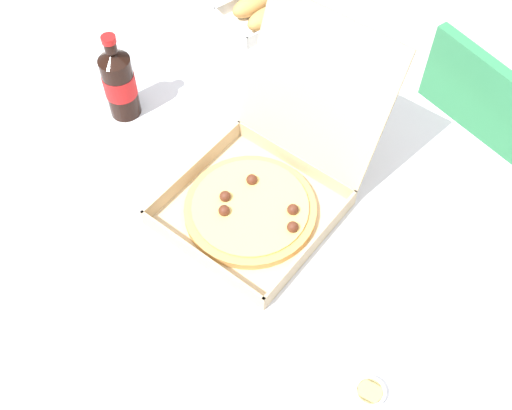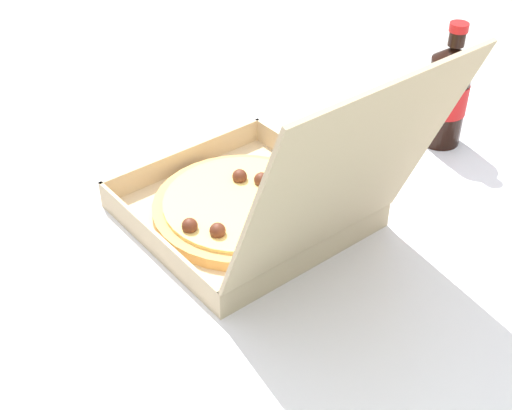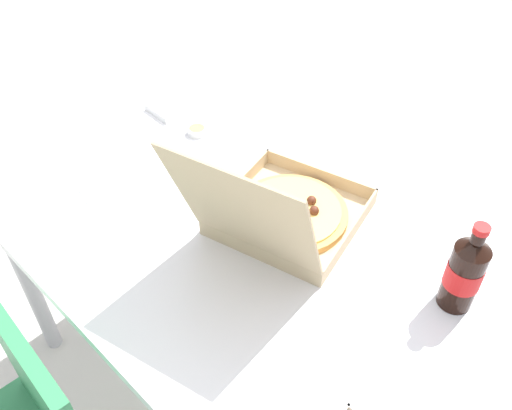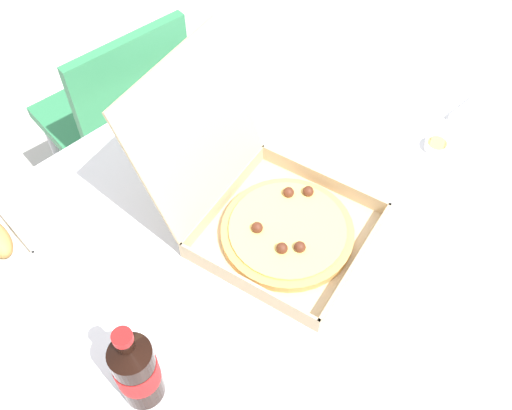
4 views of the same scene
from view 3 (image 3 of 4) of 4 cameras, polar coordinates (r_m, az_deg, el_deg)
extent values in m
plane|color=beige|center=(1.91, 0.12, -18.26)|extent=(10.00, 10.00, 0.00)
cube|color=white|center=(1.33, 0.16, -3.23)|extent=(1.39, 0.90, 0.03)
cylinder|color=#B7B7BC|center=(2.10, -4.70, 3.81)|extent=(0.05, 0.05, 0.70)
cylinder|color=#B7B7BC|center=(1.85, -22.58, -7.05)|extent=(0.05, 0.05, 0.70)
cube|color=#338451|center=(1.25, -21.32, -17.44)|extent=(0.36, 0.05, 0.38)
cube|color=tan|center=(1.35, 3.60, -1.24)|extent=(0.39, 0.39, 0.01)
cube|color=tan|center=(1.44, 6.58, 3.13)|extent=(0.31, 0.08, 0.04)
cube|color=tan|center=(1.29, 9.76, -2.96)|extent=(0.08, 0.31, 0.04)
cube|color=tan|center=(1.39, -2.02, 1.73)|extent=(0.08, 0.31, 0.04)
cube|color=tan|center=(1.24, 0.23, -4.80)|extent=(0.31, 0.08, 0.04)
cube|color=tan|center=(1.08, -1.38, -0.82)|extent=(0.34, 0.19, 0.30)
cylinder|color=tan|center=(1.34, 3.63, -0.87)|extent=(0.28, 0.28, 0.02)
cylinder|color=#EAC666|center=(1.34, 3.65, -0.50)|extent=(0.24, 0.24, 0.01)
sphere|color=#562819|center=(1.36, -0.31, 1.08)|extent=(0.02, 0.02, 0.02)
sphere|color=#562819|center=(1.35, 5.77, 0.46)|extent=(0.02, 0.02, 0.02)
sphere|color=#562819|center=(1.32, 6.04, -0.58)|extent=(0.02, 0.02, 0.02)
sphere|color=#562819|center=(1.28, 4.02, -2.13)|extent=(0.02, 0.02, 0.02)
sphere|color=#562819|center=(1.33, -0.16, -0.14)|extent=(0.02, 0.02, 0.02)
cylinder|color=black|center=(1.20, 20.60, -6.99)|extent=(0.07, 0.07, 0.16)
cone|color=black|center=(1.13, 21.72, -3.94)|extent=(0.07, 0.07, 0.02)
cylinder|color=black|center=(1.11, 22.05, -3.05)|extent=(0.03, 0.03, 0.02)
cylinder|color=red|center=(1.10, 22.31, -2.35)|extent=(0.03, 0.03, 0.01)
cylinder|color=red|center=(1.19, 20.69, -6.74)|extent=(0.07, 0.07, 0.06)
cube|color=white|center=(1.52, -15.50, 2.88)|extent=(0.24, 0.19, 0.00)
cube|color=white|center=(1.74, -8.91, 9.92)|extent=(0.11, 0.11, 0.02)
cylinder|color=white|center=(1.63, -6.12, 7.65)|extent=(0.06, 0.06, 0.02)
cylinder|color=#DBBC66|center=(1.62, -6.13, 7.82)|extent=(0.05, 0.05, 0.01)
camera|label=1|loc=(1.69, -1.00, 47.55)|focal=43.32mm
camera|label=2|loc=(1.00, -47.55, 13.82)|focal=49.20mm
camera|label=4|loc=(1.20, 50.82, 34.00)|focal=40.65mm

